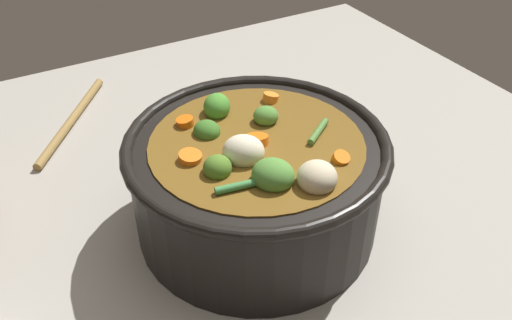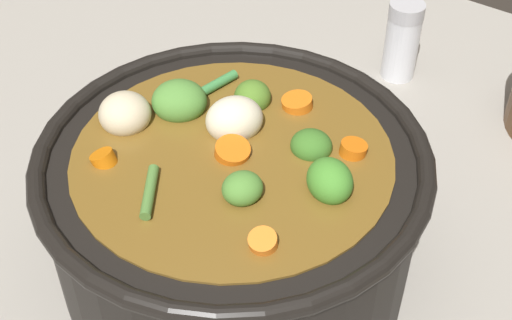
% 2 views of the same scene
% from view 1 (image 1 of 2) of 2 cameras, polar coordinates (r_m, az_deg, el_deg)
% --- Properties ---
extents(ground_plane, '(1.10, 1.10, 0.00)m').
position_cam_1_polar(ground_plane, '(0.70, 0.06, -6.56)').
color(ground_plane, '#9E998E').
extents(cooking_pot, '(0.31, 0.31, 0.15)m').
position_cam_1_polar(cooking_pot, '(0.66, 0.06, -2.20)').
color(cooking_pot, black).
rests_on(cooking_pot, ground_plane).
extents(wooden_spoon, '(0.24, 0.23, 0.01)m').
position_cam_1_polar(wooden_spoon, '(0.90, -13.96, 3.73)').
color(wooden_spoon, olive).
rests_on(wooden_spoon, ground_plane).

